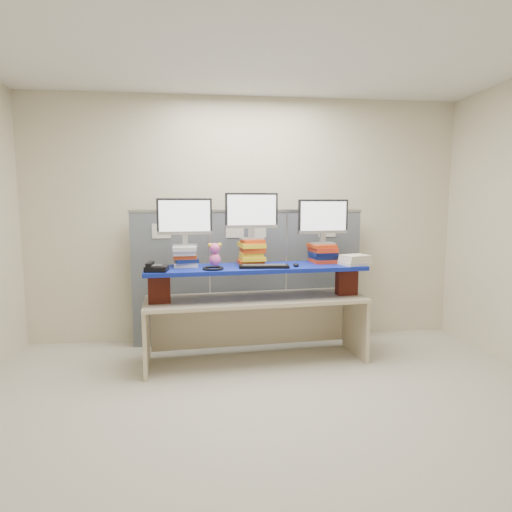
{
  "coord_description": "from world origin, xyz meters",
  "views": [
    {
      "loc": [
        -0.47,
        -2.97,
        1.61
      ],
      "look_at": [
        0.02,
        1.18,
        1.08
      ],
      "focal_mm": 30.0,
      "sensor_mm": 36.0,
      "label": 1
    }
  ],
  "objects": [
    {
      "name": "room",
      "position": [
        0.0,
        0.0,
        1.4
      ],
      "size": [
        5.0,
        4.0,
        2.8
      ],
      "color": "beige",
      "rests_on": "ground"
    },
    {
      "name": "cubicle_partition",
      "position": [
        -0.0,
        1.78,
        0.77
      ],
      "size": [
        2.6,
        0.06,
        1.53
      ],
      "color": "#50565E",
      "rests_on": "ground"
    },
    {
      "name": "desk",
      "position": [
        0.02,
        1.18,
        0.53
      ],
      "size": [
        2.23,
        0.81,
        0.67
      ],
      "rotation": [
        0.0,
        0.0,
        0.08
      ],
      "color": "beige",
      "rests_on": "ground"
    },
    {
      "name": "brick_pier_left",
      "position": [
        -0.91,
        1.06,
        0.8
      ],
      "size": [
        0.21,
        0.13,
        0.28
      ],
      "primitive_type": "cube",
      "rotation": [
        0.0,
        0.0,
        0.08
      ],
      "color": "maroon",
      "rests_on": "desk"
    },
    {
      "name": "brick_pier_right",
      "position": [
        0.96,
        1.21,
        0.8
      ],
      "size": [
        0.21,
        0.13,
        0.28
      ],
      "primitive_type": "cube",
      "rotation": [
        0.0,
        0.0,
        0.08
      ],
      "color": "maroon",
      "rests_on": "desk"
    },
    {
      "name": "blue_board",
      "position": [
        0.02,
        1.18,
        0.96
      ],
      "size": [
        2.19,
        0.71,
        0.04
      ],
      "primitive_type": "cube",
      "rotation": [
        0.0,
        0.0,
        0.08
      ],
      "color": "navy",
      "rests_on": "brick_pier_left"
    },
    {
      "name": "book_stack_left",
      "position": [
        -0.68,
        1.24,
        1.09
      ],
      "size": [
        0.27,
        0.32,
        0.2
      ],
      "color": "silver",
      "rests_on": "blue_board"
    },
    {
      "name": "book_stack_center",
      "position": [
        -0.01,
        1.3,
        1.11
      ],
      "size": [
        0.27,
        0.33,
        0.26
      ],
      "color": "#C93E13",
      "rests_on": "blue_board"
    },
    {
      "name": "book_stack_right",
      "position": [
        0.74,
        1.36,
        1.08
      ],
      "size": [
        0.29,
        0.32,
        0.19
      ],
      "color": "red",
      "rests_on": "blue_board"
    },
    {
      "name": "monitor_left",
      "position": [
        -0.67,
        1.24,
        1.45
      ],
      "size": [
        0.53,
        0.17,
        0.46
      ],
      "rotation": [
        0.0,
        0.0,
        0.08
      ],
      "color": "#A4A4A9",
      "rests_on": "book_stack_left"
    },
    {
      "name": "monitor_center",
      "position": [
        -0.01,
        1.3,
        1.5
      ],
      "size": [
        0.53,
        0.17,
        0.46
      ],
      "rotation": [
        0.0,
        0.0,
        0.08
      ],
      "color": "#A4A4A9",
      "rests_on": "book_stack_center"
    },
    {
      "name": "monitor_right",
      "position": [
        0.74,
        1.36,
        1.44
      ],
      "size": [
        0.53,
        0.17,
        0.46
      ],
      "rotation": [
        0.0,
        0.0,
        0.08
      ],
      "color": "#A4A4A9",
      "rests_on": "book_stack_right"
    },
    {
      "name": "keyboard",
      "position": [
        0.08,
        1.06,
        1.0
      ],
      "size": [
        0.49,
        0.2,
        0.03
      ],
      "rotation": [
        0.0,
        0.0,
        -0.08
      ],
      "color": "black",
      "rests_on": "blue_board"
    },
    {
      "name": "mouse",
      "position": [
        0.41,
        1.1,
        1.0
      ],
      "size": [
        0.06,
        0.1,
        0.03
      ],
      "primitive_type": "ellipsoid",
      "rotation": [
        0.0,
        0.0,
        0.0
      ],
      "color": "black",
      "rests_on": "blue_board"
    },
    {
      "name": "desk_phone",
      "position": [
        -0.93,
        0.97,
        1.01
      ],
      "size": [
        0.21,
        0.2,
        0.08
      ],
      "rotation": [
        0.0,
        0.0,
        -0.1
      ],
      "color": "black",
      "rests_on": "blue_board"
    },
    {
      "name": "headset",
      "position": [
        -0.41,
        1.01,
        0.99
      ],
      "size": [
        0.2,
        0.2,
        0.02
      ],
      "primitive_type": "torus",
      "rotation": [
        0.0,
        0.0,
        0.02
      ],
      "color": "black",
      "rests_on": "blue_board"
    },
    {
      "name": "plush_toy",
      "position": [
        -0.38,
        1.22,
        1.1
      ],
      "size": [
        0.14,
        0.1,
        0.23
      ],
      "rotation": [
        0.0,
        0.0,
        -0.09
      ],
      "color": "pink",
      "rests_on": "blue_board"
    },
    {
      "name": "binder_stack",
      "position": [
        1.02,
        1.15,
        1.03
      ],
      "size": [
        0.33,
        0.3,
        0.1
      ],
      "rotation": [
        0.0,
        0.0,
        0.33
      ],
      "color": "beige",
      "rests_on": "blue_board"
    }
  ]
}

